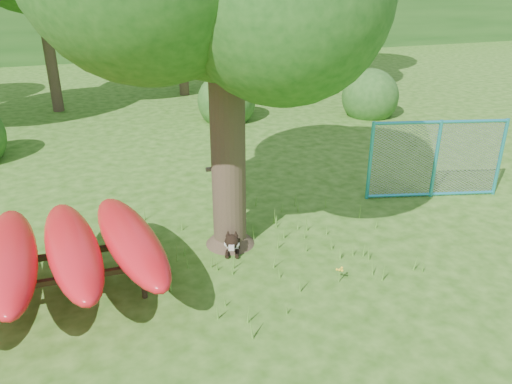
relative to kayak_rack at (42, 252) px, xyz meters
name	(u,v)px	position (x,y,z in m)	size (l,w,h in m)	color
ground	(270,287)	(3.03, -0.73, -0.78)	(80.00, 80.00, 0.00)	#265310
wooden_post	(218,194)	(2.77, 1.09, 0.00)	(0.40, 0.14, 1.47)	#65584B
kayak_rack	(42,252)	(0.00, 0.00, 0.00)	(3.30, 3.03, 1.01)	black
husky_dog	(233,239)	(2.86, 0.56, -0.62)	(0.53, 0.96, 0.45)	black
fence_section	(436,159)	(7.33, 1.21, 0.03)	(2.69, 0.78, 2.69)	teal
wildflower_clump	(340,271)	(4.04, -0.95, -0.58)	(0.11, 0.10, 0.24)	#578F2E
shrub_right	(368,115)	(9.53, 7.27, -0.78)	(1.80, 1.80, 1.80)	#22501A
shrub_mid	(227,120)	(5.03, 8.27, -0.78)	(1.80, 1.80, 1.80)	#22501A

